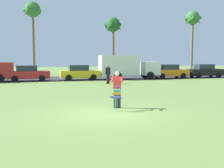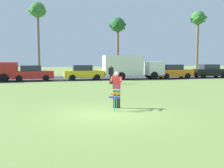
% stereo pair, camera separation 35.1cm
% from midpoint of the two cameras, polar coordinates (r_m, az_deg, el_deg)
% --- Properties ---
extents(ground_plane, '(120.00, 120.00, 0.00)m').
position_cam_midpoint_polar(ground_plane, '(11.65, -1.99, -6.31)').
color(ground_plane, olive).
extents(road_strip, '(120.00, 8.00, 0.01)m').
position_cam_midpoint_polar(road_strip, '(31.77, -9.74, 1.14)').
color(road_strip, '#38383D').
rests_on(road_strip, ground).
extents(person_kite_flyer, '(0.67, 0.75, 1.73)m').
position_cam_midpoint_polar(person_kite_flyer, '(12.92, 0.30, -0.86)').
color(person_kite_flyer, '#26262B').
rests_on(person_kite_flyer, ground).
extents(kite_held, '(0.62, 0.73, 1.11)m').
position_cam_midpoint_polar(kite_held, '(12.27, 0.11, -2.20)').
color(kite_held, '#D83399').
rests_on(kite_held, ground).
extents(parked_car_red, '(4.25, 1.93, 1.60)m').
position_cam_midpoint_polar(parked_car_red, '(29.29, -17.39, 2.11)').
color(parked_car_red, red).
rests_on(parked_car_red, ground).
extents(parked_car_yellow, '(4.25, 1.93, 1.60)m').
position_cam_midpoint_polar(parked_car_yellow, '(29.46, -7.10, 2.34)').
color(parked_car_yellow, yellow).
rests_on(parked_car_yellow, ground).
extents(parked_truck_white_box, '(6.74, 2.21, 2.62)m').
position_cam_midpoint_polar(parked_truck_white_box, '(30.49, 2.61, 3.68)').
color(parked_truck_white_box, silver).
rests_on(parked_truck_white_box, ground).
extents(parked_car_orange, '(4.20, 1.84, 1.60)m').
position_cam_midpoint_polar(parked_car_orange, '(32.43, 11.59, 2.56)').
color(parked_car_orange, orange).
rests_on(parked_car_orange, ground).
extents(parked_car_black, '(4.22, 1.88, 1.60)m').
position_cam_midpoint_polar(parked_car_black, '(34.70, 18.53, 2.57)').
color(parked_car_black, black).
rests_on(parked_car_black, ground).
extents(palm_tree_right_near, '(2.58, 2.71, 9.97)m').
position_cam_midpoint_polar(palm_tree_right_near, '(39.97, -16.46, 13.99)').
color(palm_tree_right_near, brown).
rests_on(palm_tree_right_near, ground).
extents(palm_tree_centre_far, '(2.58, 2.71, 8.21)m').
position_cam_midpoint_polar(palm_tree_centre_far, '(40.62, -0.00, 11.78)').
color(palm_tree_centre_far, brown).
rests_on(palm_tree_centre_far, ground).
extents(palm_tree_far_left, '(2.58, 2.71, 9.48)m').
position_cam_midpoint_polar(palm_tree_far_left, '(44.55, 16.25, 12.52)').
color(palm_tree_far_left, brown).
rests_on(palm_tree_far_left, ground).
extents(person_walker_near, '(0.52, 0.35, 1.73)m').
position_cam_midpoint_polar(person_walker_near, '(24.92, -1.26, 2.17)').
color(person_walker_near, '#26262B').
rests_on(person_walker_near, ground).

